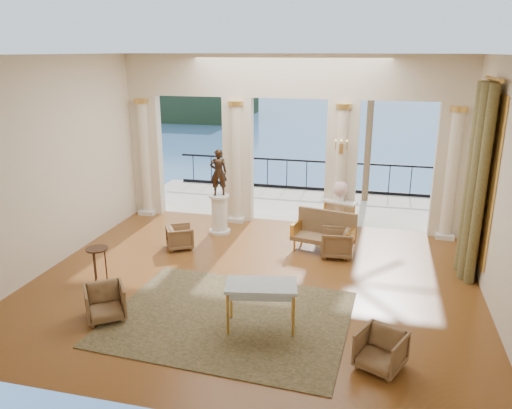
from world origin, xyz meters
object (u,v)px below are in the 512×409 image
(armchair_b, at_px, (381,348))
(armchair_c, at_px, (336,242))
(pedestal, at_px, (219,215))
(side_table, at_px, (97,253))
(game_table, at_px, (261,289))
(statue, at_px, (218,172))
(armchair_a, at_px, (105,301))
(settee, at_px, (324,232))
(console_table, at_px, (340,206))
(armchair_d, at_px, (180,236))

(armchair_b, xyz_separation_m, armchair_c, (-1.03, 4.14, 0.03))
(pedestal, relative_size, side_table, 1.39)
(game_table, height_order, statue, statue)
(armchair_a, bearing_deg, game_table, -28.36)
(settee, distance_m, side_table, 5.13)
(statue, height_order, side_table, statue)
(armchair_a, xyz_separation_m, armchair_b, (4.75, -0.32, -0.01))
(armchair_a, distance_m, armchair_b, 4.76)
(armchair_a, distance_m, game_table, 2.81)
(settee, distance_m, pedestal, 2.85)
(armchair_a, xyz_separation_m, console_table, (3.63, 5.57, 0.34))
(armchair_c, bearing_deg, armchair_d, -88.53)
(armchair_a, xyz_separation_m, settee, (3.40, 4.10, 0.13))
(settee, bearing_deg, console_table, 93.89)
(armchair_a, distance_m, pedestal, 4.72)
(armchair_a, height_order, armchair_c, armchair_c)
(armchair_c, height_order, armchair_d, armchair_c)
(armchair_c, distance_m, pedestal, 3.22)
(armchair_c, xyz_separation_m, statue, (-3.10, 0.86, 1.26))
(armchair_a, height_order, armchair_d, armchair_a)
(armchair_a, xyz_separation_m, armchair_c, (3.72, 3.82, 0.02))
(armchair_d, bearing_deg, console_table, -89.07)
(game_table, height_order, side_table, game_table)
(armchair_c, xyz_separation_m, pedestal, (-3.10, 0.86, 0.14))
(side_table, bearing_deg, armchair_c, 28.40)
(statue, height_order, console_table, statue)
(armchair_b, bearing_deg, statue, 153.75)
(armchair_d, bearing_deg, settee, -108.47)
(armchair_d, xyz_separation_m, pedestal, (0.59, 1.26, 0.18))
(armchair_a, height_order, statue, statue)
(armchair_c, bearing_deg, statue, -110.27)
(armchair_b, relative_size, console_table, 0.71)
(game_table, distance_m, side_table, 3.78)
(armchair_c, distance_m, statue, 3.46)
(game_table, bearing_deg, armchair_d, 121.09)
(game_table, xyz_separation_m, side_table, (-3.66, 0.95, -0.11))
(side_table, bearing_deg, armchair_d, 66.06)
(armchair_a, relative_size, pedestal, 0.67)
(armchair_c, relative_size, settee, 0.46)
(console_table, xyz_separation_m, side_table, (-4.54, -4.25, -0.05))
(armchair_c, height_order, game_table, game_table)
(armchair_c, relative_size, side_table, 0.97)
(armchair_a, bearing_deg, statue, 46.55)
(settee, distance_m, console_table, 1.50)
(side_table, bearing_deg, console_table, 43.13)
(armchair_c, relative_size, game_table, 0.55)
(armchair_a, relative_size, game_table, 0.52)
(armchair_c, bearing_deg, armchair_b, 9.17)
(armchair_a, relative_size, armchair_c, 0.96)
(console_table, bearing_deg, armchair_d, -131.71)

